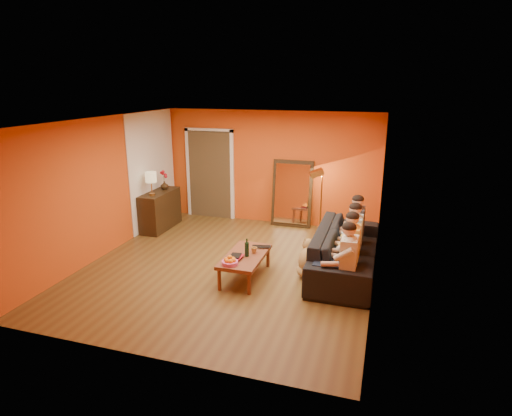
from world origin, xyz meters
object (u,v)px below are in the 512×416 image
(table_lamp, at_px, (151,184))
(tumbler, at_px, (254,250))
(coffee_table, at_px, (245,266))
(person_mid_right, at_px, (355,237))
(person_mid_left, at_px, (352,248))
(wine_bottle, at_px, (247,247))
(sofa, at_px, (346,250))
(dog, at_px, (308,258))
(sideboard, at_px, (160,210))
(floor_lamp, at_px, (321,204))
(person_far_left, at_px, (348,261))
(mirror_frame, at_px, (292,194))
(person_far_right, at_px, (357,227))
(vase, at_px, (164,185))
(laptop, at_px, (261,248))

(table_lamp, height_order, tumbler, table_lamp)
(coffee_table, relative_size, person_mid_right, 1.00)
(person_mid_left, height_order, wine_bottle, person_mid_left)
(sofa, xyz_separation_m, dog, (-0.58, -0.40, -0.06))
(table_lamp, bearing_deg, person_mid_right, -8.73)
(sideboard, distance_m, table_lamp, 0.74)
(floor_lamp, height_order, wine_bottle, floor_lamp)
(coffee_table, bearing_deg, person_far_left, -6.79)
(person_far_left, height_order, person_mid_right, same)
(mirror_frame, relative_size, sofa, 0.58)
(mirror_frame, xyz_separation_m, dog, (0.87, -2.56, -0.43))
(table_lamp, height_order, coffee_table, table_lamp)
(mirror_frame, height_order, coffee_table, mirror_frame)
(mirror_frame, bearing_deg, person_far_left, -63.37)
(person_far_right, bearing_deg, table_lamp, 178.41)
(vase, bearing_deg, wine_bottle, -38.80)
(coffee_table, distance_m, tumbler, 0.31)
(person_far_right, relative_size, laptop, 3.74)
(sofa, xyz_separation_m, laptop, (-1.41, -0.45, 0.05))
(coffee_table, relative_size, laptop, 3.74)
(person_far_left, xyz_separation_m, wine_bottle, (-1.67, 0.15, -0.03))
(wine_bottle, bearing_deg, floor_lamp, 71.36)
(mirror_frame, bearing_deg, person_mid_left, -58.73)
(table_lamp, distance_m, person_mid_right, 4.45)
(person_far_left, bearing_deg, sideboard, 154.64)
(wine_bottle, bearing_deg, dog, 25.09)
(dog, xyz_separation_m, person_far_left, (0.71, -0.60, 0.28))
(person_far_left, xyz_separation_m, tumbler, (-1.60, 0.32, -0.14))
(person_far_left, bearing_deg, wine_bottle, 174.93)
(person_far_left, distance_m, laptop, 1.64)
(vase, bearing_deg, person_far_right, -8.73)
(sofa, xyz_separation_m, person_mid_right, (0.13, 0.10, 0.23))
(mirror_frame, height_order, person_mid_left, mirror_frame)
(person_far_right, height_order, tumbler, person_far_right)
(person_mid_left, distance_m, person_far_right, 1.10)
(person_mid_right, distance_m, tumbler, 1.78)
(sideboard, distance_m, coffee_table, 3.25)
(sofa, bearing_deg, laptop, 107.81)
(person_far_left, bearing_deg, vase, 152.02)
(person_mid_right, height_order, vase, person_mid_right)
(vase, bearing_deg, person_mid_right, -15.61)
(tumbler, relative_size, laptop, 0.34)
(sideboard, xyz_separation_m, dog, (3.66, -1.48, -0.10))
(sofa, bearing_deg, person_mid_left, -163.89)
(tumbler, bearing_deg, vase, 144.15)
(person_mid_right, distance_m, person_far_right, 0.55)
(sofa, bearing_deg, tumbler, 114.94)
(sofa, height_order, tumbler, sofa)
(sideboard, relative_size, floor_lamp, 0.82)
(person_mid_right, height_order, laptop, person_mid_right)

